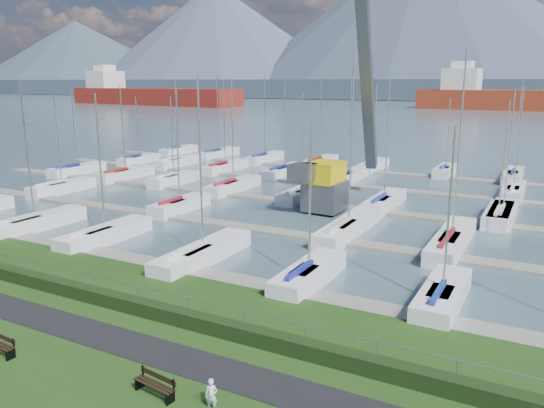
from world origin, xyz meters
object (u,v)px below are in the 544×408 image
Objects in this scene: bench_right at (155,385)px; person at (211,392)px; bench_left at (0,344)px; crane at (336,148)px.

person is at bearing 16.33° from bench_right.
bench_left is 0.99× the size of bench_right.
bench_right is 31.35m from crane.
bench_right is at bearing 9.97° from bench_left.
crane is at bearing 107.20° from bench_right.
bench_right is (7.65, 0.70, 0.00)m from bench_left.
crane is at bearing 87.58° from person.
bench_left and bench_right have the same top height.
crane is (2.48, 31.24, 4.91)m from bench_left.
crane is (-5.17, 30.53, 4.91)m from bench_right.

